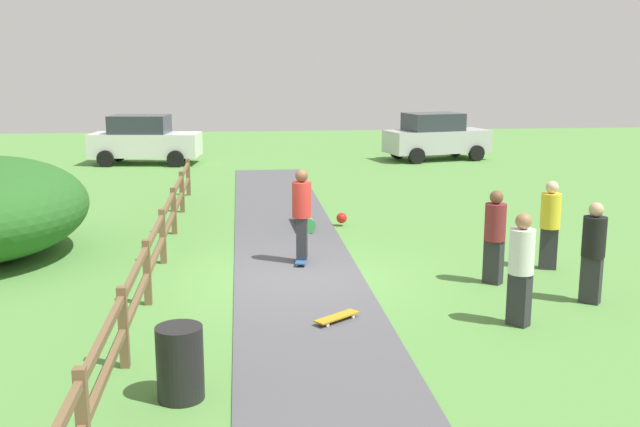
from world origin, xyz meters
The scene contains 13 objects.
ground_plane centered at (0.00, 0.00, 0.00)m, with size 60.00×60.00×0.00m, color #568E42.
asphalt_path centered at (0.00, 0.00, 0.01)m, with size 2.40×28.00×0.02m, color #515156.
wooden_fence centered at (-2.60, 0.00, 0.67)m, with size 0.12×18.12×1.10m.
trash_bin centered at (-1.80, -4.87, 0.45)m, with size 0.56×0.56×0.90m, color black.
skater_riding centered at (0.15, 0.96, 1.07)m, with size 0.44×0.82×1.87m.
skater_fallen centered at (0.55, 4.25, 0.20)m, with size 1.27×1.64×0.36m.
skateboard_loose centered at (0.39, -2.48, 0.09)m, with size 0.76×0.65×0.08m.
bystander_yellow centered at (4.86, 0.06, 0.95)m, with size 0.48×0.48×1.73m.
bystander_black centered at (4.71, -2.00, 0.94)m, with size 0.54×0.54×1.70m.
bystander_white centered at (3.12, -2.90, 0.96)m, with size 0.53×0.53×1.75m.
bystander_maroon centered at (3.47, -0.75, 0.94)m, with size 0.54×0.54×1.71m.
parked_car_silver centered at (6.99, 16.28, 0.96)m, with size 4.47×2.69×1.92m.
parked_car_white centered at (-4.77, 16.30, 0.96)m, with size 4.38×2.41×1.92m.
Camera 1 is at (-1.05, -13.14, 3.93)m, focal length 41.21 mm.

